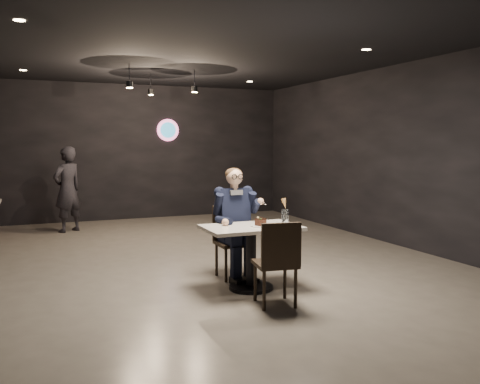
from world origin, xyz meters
name	(u,v)px	position (x,y,z in m)	size (l,w,h in m)	color
floor	(194,261)	(0.00, 0.00, 0.00)	(9.00, 9.00, 0.00)	slate
wall_sign	(168,130)	(0.80, 4.47, 2.00)	(0.50, 0.06, 0.50)	pink
pendant_lights	(158,76)	(0.00, 2.00, 2.88)	(1.40, 1.20, 0.36)	black
main_table	(251,258)	(0.20, -1.59, 0.38)	(1.10, 0.70, 0.75)	beige
chair_far	(234,242)	(0.20, -1.04, 0.46)	(0.42, 0.46, 0.92)	black
chair_near	(275,262)	(0.20, -2.22, 0.46)	(0.42, 0.46, 0.92)	black
seated_man	(234,222)	(0.20, -1.04, 0.72)	(0.60, 0.80, 1.44)	black
dessert_plate	(260,226)	(0.29, -1.66, 0.76)	(0.24, 0.24, 0.01)	white
cake_slice	(261,222)	(0.29, -1.67, 0.80)	(0.11, 0.09, 0.08)	black
mint_leaf	(261,219)	(0.28, -1.69, 0.84)	(0.06, 0.04, 0.01)	green
sundae_glass	(285,217)	(0.61, -1.67, 0.84)	(0.08, 0.08, 0.18)	silver
wafer_cone	(285,204)	(0.62, -1.63, 0.99)	(0.06, 0.06, 0.13)	tan
passerby	(67,189)	(-1.50, 3.28, 0.82)	(0.60, 0.39, 1.64)	black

